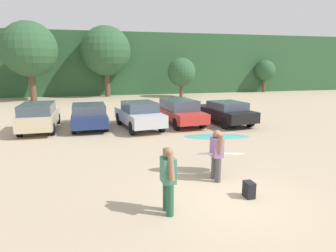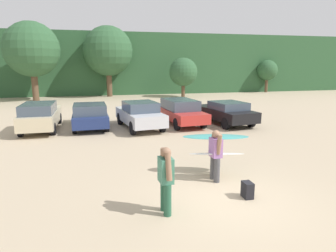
% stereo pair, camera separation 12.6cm
% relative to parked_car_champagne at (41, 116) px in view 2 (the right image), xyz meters
% --- Properties ---
extents(ground_plane, '(120.00, 120.00, 0.00)m').
position_rel_parked_car_champagne_xyz_m(ground_plane, '(6.49, -10.53, -0.83)').
color(ground_plane, tan).
extents(hillside_ridge, '(108.00, 12.00, 7.34)m').
position_rel_parked_car_champagne_xyz_m(hillside_ridge, '(6.49, 24.36, 2.84)').
color(hillside_ridge, '#2D5633').
rests_on(hillside_ridge, ground_plane).
extents(tree_center, '(5.39, 5.39, 7.76)m').
position_rel_parked_car_champagne_xyz_m(tree_center, '(-2.91, 14.92, 4.21)').
color(tree_center, brown).
rests_on(tree_center, ground_plane).
extents(tree_right, '(5.48, 5.48, 7.81)m').
position_rel_parked_car_champagne_xyz_m(tree_right, '(4.56, 17.20, 4.22)').
color(tree_right, brown).
rests_on(tree_right, ground_plane).
extents(tree_ridge_back, '(3.13, 3.13, 4.34)m').
position_rel_parked_car_champagne_xyz_m(tree_ridge_back, '(12.58, 14.72, 1.93)').
color(tree_ridge_back, brown).
rests_on(tree_ridge_back, ground_plane).
extents(tree_center_right, '(2.61, 2.61, 4.16)m').
position_rel_parked_car_champagne_xyz_m(tree_center_right, '(24.89, 17.78, 2.00)').
color(tree_center_right, brown).
rests_on(tree_center_right, ground_plane).
extents(parked_car_champagne, '(1.84, 4.75, 1.56)m').
position_rel_parked_car_champagne_xyz_m(parked_car_champagne, '(0.00, 0.00, 0.00)').
color(parked_car_champagne, beige).
rests_on(parked_car_champagne, ground_plane).
extents(parked_car_navy, '(2.04, 4.63, 1.45)m').
position_rel_parked_car_champagne_xyz_m(parked_car_navy, '(2.66, 0.03, -0.08)').
color(parked_car_navy, navy).
rests_on(parked_car_navy, ground_plane).
extents(parked_car_silver, '(2.46, 4.66, 1.54)m').
position_rel_parked_car_champagne_xyz_m(parked_car_silver, '(5.45, -0.78, -0.02)').
color(parked_car_silver, silver).
rests_on(parked_car_silver, ground_plane).
extents(parked_car_red, '(2.27, 4.86, 1.51)m').
position_rel_parked_car_champagne_xyz_m(parked_car_red, '(8.03, -0.14, -0.02)').
color(parked_car_red, '#B72D28').
rests_on(parked_car_red, ground_plane).
extents(parked_car_black, '(2.55, 4.73, 1.40)m').
position_rel_parked_car_champagne_xyz_m(parked_car_black, '(10.78, -0.72, -0.08)').
color(parked_car_black, black).
rests_on(parked_car_black, ground_plane).
extents(person_adult, '(0.32, 0.73, 1.64)m').
position_rel_parked_car_champagne_xyz_m(person_adult, '(6.61, -9.17, 0.10)').
color(person_adult, '#4C4C51').
rests_on(person_adult, ground_plane).
extents(person_child, '(0.23, 0.56, 1.17)m').
position_rel_parked_car_champagne_xyz_m(person_child, '(6.84, -8.64, -0.16)').
color(person_child, '#8C6B4C').
rests_on(person_child, ground_plane).
extents(person_companion, '(0.33, 0.68, 1.69)m').
position_rel_parked_car_champagne_xyz_m(person_companion, '(4.63, -10.86, 0.13)').
color(person_companion, '#26593F').
rests_on(person_companion, ground_plane).
extents(surfboard_white, '(1.83, 0.89, 0.18)m').
position_rel_parked_car_champagne_xyz_m(surfboard_white, '(6.69, -9.08, 0.02)').
color(surfboard_white, white).
extents(surfboard_teal, '(2.28, 1.11, 0.10)m').
position_rel_parked_car_champagne_xyz_m(surfboard_teal, '(6.86, -8.56, 0.44)').
color(surfboard_teal, teal).
extents(backpack_dropped, '(0.24, 0.34, 0.45)m').
position_rel_parked_car_champagne_xyz_m(backpack_dropped, '(7.01, -10.55, -0.60)').
color(backpack_dropped, black).
rests_on(backpack_dropped, ground_plane).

